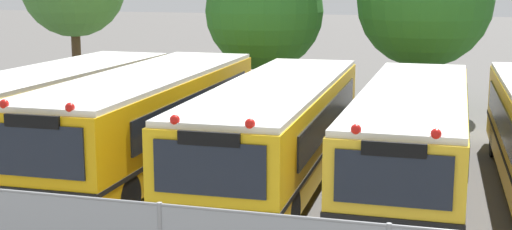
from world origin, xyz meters
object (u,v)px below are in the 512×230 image
school_bus_3 (413,133)px  tree_1 (267,9)px  school_bus_2 (277,127)px  tree_2 (422,0)px  school_bus_0 (45,111)px  school_bus_1 (149,117)px

school_bus_3 → tree_1: 11.42m
school_bus_2 → tree_1: bearing=-74.8°
school_bus_2 → tree_2: tree_2 is taller
school_bus_0 → school_bus_2: bearing=178.5°
school_bus_2 → school_bus_3: bearing=-174.4°
school_bus_0 → school_bus_1: size_ratio=1.05×
school_bus_3 → tree_1: bearing=-57.1°
tree_1 → tree_2: 5.72m
tree_1 → school_bus_3: bearing=-57.3°
school_bus_0 → school_bus_2: school_bus_2 is taller
school_bus_3 → tree_2: 10.82m
school_bus_1 → school_bus_2: school_bus_1 is taller
school_bus_2 → tree_1: tree_1 is taller
school_bus_1 → tree_1: bearing=-93.8°
tree_1 → school_bus_1: bearing=-93.3°
tree_1 → tree_2: tree_2 is taller
tree_2 → school_bus_3: bearing=-87.7°
school_bus_1 → school_bus_3: (6.59, 0.27, -0.08)m
tree_1 → school_bus_2: bearing=-73.7°
school_bus_0 → tree_1: size_ratio=1.90×
school_bus_1 → school_bus_3: school_bus_1 is taller
school_bus_2 → school_bus_0: bearing=-4.2°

